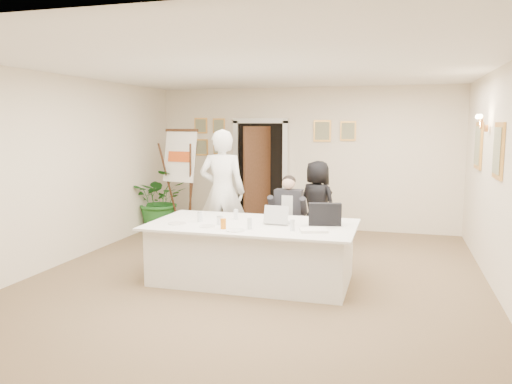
{
  "coord_description": "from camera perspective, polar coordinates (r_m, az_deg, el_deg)",
  "views": [
    {
      "loc": [
        1.78,
        -6.33,
        2.06
      ],
      "look_at": [
        -0.18,
        0.6,
        1.09
      ],
      "focal_mm": 35.0,
      "sensor_mm": 36.0,
      "label": 1
    }
  ],
  "objects": [
    {
      "name": "floor",
      "position": [
        6.89,
        0.11,
        -9.76
      ],
      "size": [
        7.0,
        7.0,
        0.0
      ],
      "primitive_type": "plane",
      "color": "brown",
      "rests_on": "ground"
    },
    {
      "name": "ceiling",
      "position": [
        6.62,
        0.12,
        14.05
      ],
      "size": [
        6.0,
        7.0,
        0.02
      ],
      "primitive_type": "cube",
      "color": "white",
      "rests_on": "wall_back"
    },
    {
      "name": "wall_back",
      "position": [
        10.01,
        5.56,
        3.83
      ],
      "size": [
        6.0,
        0.1,
        2.8
      ],
      "primitive_type": "cube",
      "color": "beige",
      "rests_on": "floor"
    },
    {
      "name": "wall_front",
      "position": [
        3.41,
        -16.06,
        -3.87
      ],
      "size": [
        6.0,
        0.1,
        2.8
      ],
      "primitive_type": "cube",
      "color": "beige",
      "rests_on": "floor"
    },
    {
      "name": "wall_left",
      "position": [
        7.96,
        -21.17,
        2.36
      ],
      "size": [
        0.1,
        7.0,
        2.8
      ],
      "primitive_type": "cube",
      "color": "beige",
      "rests_on": "floor"
    },
    {
      "name": "wall_right",
      "position": [
        6.48,
        26.58,
        0.97
      ],
      "size": [
        0.1,
        7.0,
        2.8
      ],
      "primitive_type": "cube",
      "color": "beige",
      "rests_on": "floor"
    },
    {
      "name": "doorway",
      "position": [
        10.06,
        0.4,
        1.84
      ],
      "size": [
        1.14,
        0.86,
        2.2
      ],
      "color": "black",
      "rests_on": "floor"
    },
    {
      "name": "pictures_back_wall",
      "position": [
        10.14,
        1.08,
        6.45
      ],
      "size": [
        3.4,
        0.06,
        0.8
      ],
      "primitive_type": null,
      "color": "#E7AA4F",
      "rests_on": "wall_back"
    },
    {
      "name": "pictures_right_wall",
      "position": [
        7.63,
        24.86,
        4.6
      ],
      "size": [
        0.06,
        2.2,
        0.8
      ],
      "primitive_type": null,
      "color": "#E7AA4F",
      "rests_on": "wall_right"
    },
    {
      "name": "wall_sconce",
      "position": [
        7.61,
        24.49,
        7.25
      ],
      "size": [
        0.2,
        0.3,
        0.24
      ],
      "primitive_type": null,
      "color": "#C57A3F",
      "rests_on": "wall_right"
    },
    {
      "name": "conference_table",
      "position": [
        6.68,
        -0.43,
        -6.84
      ],
      "size": [
        2.71,
        1.44,
        0.78
      ],
      "color": "white",
      "rests_on": "floor"
    },
    {
      "name": "seated_man",
      "position": [
        7.62,
        3.68,
        -2.94
      ],
      "size": [
        0.59,
        0.63,
        1.33
      ],
      "primitive_type": null,
      "rotation": [
        0.0,
        0.0,
        -0.04
      ],
      "color": "black",
      "rests_on": "floor"
    },
    {
      "name": "flip_chart",
      "position": [
        9.66,
        -8.27,
        0.66
      ],
      "size": [
        0.7,
        0.49,
        1.95
      ],
      "color": "black",
      "rests_on": "floor"
    },
    {
      "name": "standing_man",
      "position": [
        8.01,
        -3.87,
        0.01
      ],
      "size": [
        0.8,
        0.6,
        2.0
      ],
      "primitive_type": "imported",
      "rotation": [
        0.0,
        0.0,
        3.32
      ],
      "color": "white",
      "rests_on": "floor"
    },
    {
      "name": "standing_woman",
      "position": [
        8.53,
        7.0,
        -1.35
      ],
      "size": [
        0.85,
        0.74,
        1.47
      ],
      "primitive_type": "imported",
      "rotation": [
        0.0,
        0.0,
        2.69
      ],
      "color": "black",
      "rests_on": "floor"
    },
    {
      "name": "potted_palm",
      "position": [
        10.0,
        -10.84,
        -0.84
      ],
      "size": [
        1.45,
        1.41,
        1.22
      ],
      "primitive_type": "imported",
      "rotation": [
        0.0,
        0.0,
        0.63
      ],
      "color": "#216321",
      "rests_on": "floor"
    },
    {
      "name": "laptop",
      "position": [
        6.57,
        2.56,
        -2.42
      ],
      "size": [
        0.34,
        0.37,
        0.28
      ],
      "primitive_type": null,
      "rotation": [
        0.0,
        0.0,
        -0.06
      ],
      "color": "#B7BABC",
      "rests_on": "conference_table"
    },
    {
      "name": "laptop_bag",
      "position": [
        6.5,
        7.88,
        -2.54
      ],
      "size": [
        0.43,
        0.19,
        0.29
      ],
      "primitive_type": "cube",
      "rotation": [
        0.0,
        0.0,
        0.2
      ],
      "color": "black",
      "rests_on": "conference_table"
    },
    {
      "name": "paper_stack",
      "position": [
        6.14,
        6.59,
        -4.36
      ],
      "size": [
        0.38,
        0.32,
        0.03
      ],
      "primitive_type": "cube",
      "rotation": [
        0.0,
        0.0,
        0.3
      ],
      "color": "white",
      "rests_on": "conference_table"
    },
    {
      "name": "plate_left",
      "position": [
        6.64,
        -9.0,
        -3.56
      ],
      "size": [
        0.25,
        0.25,
        0.01
      ],
      "primitive_type": "cylinder",
      "rotation": [
        0.0,
        0.0,
        -0.04
      ],
      "color": "white",
      "rests_on": "conference_table"
    },
    {
      "name": "plate_mid",
      "position": [
        6.4,
        -5.62,
        -3.92
      ],
      "size": [
        0.26,
        0.26,
        0.01
      ],
      "primitive_type": "cylinder",
      "rotation": [
        0.0,
        0.0,
        -0.26
      ],
      "color": "white",
      "rests_on": "conference_table"
    },
    {
      "name": "plate_near",
      "position": [
        6.14,
        -2.39,
        -4.39
      ],
      "size": [
        0.27,
        0.27,
        0.01
      ],
      "primitive_type": "cylinder",
      "rotation": [
        0.0,
        0.0,
        0.2
      ],
      "color": "white",
      "rests_on": "conference_table"
    },
    {
      "name": "glass_a",
      "position": [
        6.75,
        -6.43,
        -2.8
      ],
      "size": [
        0.09,
        0.09,
        0.14
      ],
      "primitive_type": "cylinder",
      "rotation": [
        0.0,
        0.0,
        0.32
      ],
      "color": "silver",
      "rests_on": "conference_table"
    },
    {
      "name": "glass_b",
      "position": [
        6.22,
        -0.74,
        -3.64
      ],
      "size": [
        0.07,
        0.07,
        0.14
      ],
      "primitive_type": "cylinder",
      "rotation": [
        0.0,
        0.0,
        -0.16
      ],
      "color": "silver",
      "rests_on": "conference_table"
    },
    {
      "name": "glass_c",
      "position": [
        6.14,
        4.17,
        -3.81
      ],
      "size": [
        0.07,
        0.07,
        0.14
      ],
      "primitive_type": "cylinder",
      "rotation": [
        0.0,
        0.0,
        -0.11
      ],
      "color": "silver",
      "rests_on": "conference_table"
    },
    {
      "name": "glass_d",
      "position": [
        6.88,
        -2.3,
        -2.55
      ],
      "size": [
        0.07,
        0.07,
        0.14
      ],
      "primitive_type": "cylinder",
      "rotation": [
        0.0,
        0.0,
        -0.15
      ],
      "color": "silver",
      "rests_on": "conference_table"
    },
    {
      "name": "oj_glass",
      "position": [
        6.26,
        -3.76,
        -3.64
      ],
      "size": [
        0.09,
        0.09,
        0.13
      ],
      "primitive_type": "cylinder",
      "rotation": [
        0.0,
        0.0,
        0.26
      ],
      "color": "orange",
      "rests_on": "conference_table"
    },
    {
      "name": "steel_jug",
      "position": [
        6.53,
        -4.14,
        -3.25
      ],
      "size": [
        0.1,
        0.1,
        0.11
      ],
      "primitive_type": "cylinder",
      "rotation": [
        0.0,
        0.0,
        -0.11
      ],
      "color": "silver",
      "rests_on": "conference_table"
    }
  ]
}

